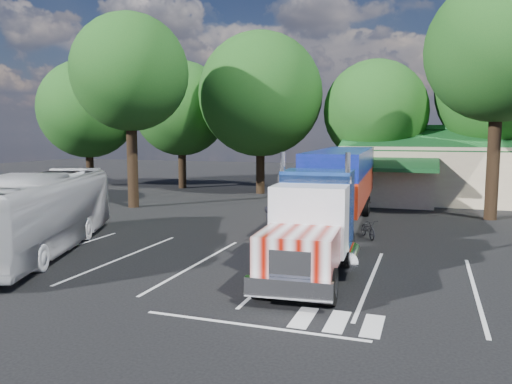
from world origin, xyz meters
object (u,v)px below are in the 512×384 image
(tour_bus, at_px, (39,213))
(woman, at_px, (269,226))
(bicycle, at_px, (368,229))
(silver_sedan, at_px, (489,198))
(semi_truck, at_px, (337,186))

(tour_bus, bearing_deg, woman, 4.86)
(bicycle, xyz_separation_m, silver_sedan, (6.50, 13.00, 0.18))
(semi_truck, bearing_deg, silver_sedan, 54.36)
(silver_sedan, bearing_deg, woman, 134.30)
(semi_truck, relative_size, tour_bus, 1.73)
(bicycle, bearing_deg, semi_truck, 144.02)
(semi_truck, height_order, silver_sedan, semi_truck)
(woman, bearing_deg, silver_sedan, -38.33)
(semi_truck, bearing_deg, bicycle, -12.43)
(semi_truck, xyz_separation_m, bicycle, (1.55, -0.25, -1.96))
(tour_bus, distance_m, silver_sedan, 27.83)
(semi_truck, height_order, tour_bus, semi_truck)
(bicycle, bearing_deg, tour_bus, -176.62)
(woman, height_order, bicycle, woman)
(woman, xyz_separation_m, bicycle, (3.90, 3.07, -0.43))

